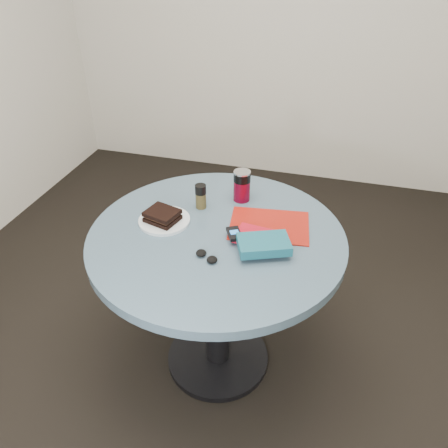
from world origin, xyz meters
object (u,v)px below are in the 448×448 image
(pepper_grinder, at_px, (201,196))
(headphones, at_px, (207,256))
(sandwich, at_px, (162,216))
(table, at_px, (217,266))
(mp3_player, at_px, (234,234))
(soda_can, at_px, (242,186))
(red_book, at_px, (259,237))
(novel, at_px, (264,244))
(magazine, at_px, (269,225))
(plate, at_px, (164,220))

(pepper_grinder, distance_m, headphones, 0.35)
(sandwich, bearing_deg, headphones, -35.74)
(table, relative_size, mp3_player, 10.47)
(soda_can, relative_size, mp3_player, 1.43)
(table, distance_m, sandwich, 0.30)
(red_book, bearing_deg, headphones, -127.71)
(headphones, bearing_deg, novel, 24.80)
(red_book, relative_size, headphones, 1.80)
(headphones, bearing_deg, soda_can, 86.65)
(magazine, xyz_separation_m, red_book, (-0.02, -0.10, 0.01))
(table, bearing_deg, sandwich, 176.90)
(sandwich, height_order, pepper_grinder, pepper_grinder)
(plate, bearing_deg, magazine, 11.44)
(table, distance_m, headphones, 0.24)
(plate, xyz_separation_m, pepper_grinder, (0.11, 0.14, 0.05))
(plate, xyz_separation_m, sandwich, (-0.00, -0.01, 0.03))
(table, height_order, mp3_player, mp3_player)
(sandwich, xyz_separation_m, pepper_grinder, (0.11, 0.15, 0.02))
(plate, distance_m, mp3_player, 0.30)
(soda_can, bearing_deg, red_book, -63.88)
(mp3_player, bearing_deg, table, 164.89)
(plate, relative_size, mp3_player, 2.17)
(plate, height_order, mp3_player, mp3_player)
(red_book, bearing_deg, magazine, 85.91)
(plate, height_order, pepper_grinder, pepper_grinder)
(plate, height_order, magazine, plate)
(soda_can, xyz_separation_m, novel, (0.16, -0.34, -0.03))
(novel, bearing_deg, headphones, -177.40)
(plate, relative_size, red_book, 1.14)
(table, relative_size, sandwich, 6.83)
(mp3_player, bearing_deg, soda_can, 98.18)
(table, xyz_separation_m, magazine, (0.19, 0.10, 0.17))
(novel, relative_size, headphones, 1.83)
(mp3_player, distance_m, headphones, 0.15)
(table, bearing_deg, pepper_grinder, 125.18)
(magazine, distance_m, red_book, 0.11)
(table, relative_size, plate, 4.83)
(table, xyz_separation_m, plate, (-0.23, 0.02, 0.17))
(soda_can, bearing_deg, pepper_grinder, -144.49)
(novel, height_order, headphones, novel)
(sandwich, bearing_deg, plate, 70.95)
(red_book, distance_m, novel, 0.08)
(magazine, xyz_separation_m, mp3_player, (-0.11, -0.12, 0.02))
(pepper_grinder, bearing_deg, plate, -127.09)
(pepper_grinder, height_order, headphones, pepper_grinder)
(soda_can, bearing_deg, magazine, -47.52)
(plate, distance_m, sandwich, 0.03)
(table, bearing_deg, soda_can, 82.87)
(red_book, bearing_deg, soda_can, 123.28)
(sandwich, xyz_separation_m, novel, (0.43, -0.08, 0.00))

